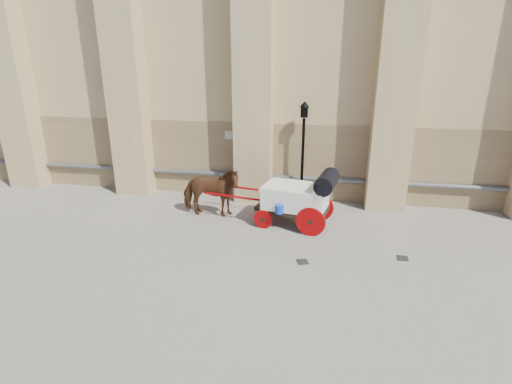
# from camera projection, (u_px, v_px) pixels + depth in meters

# --- Properties ---
(ground) EXTENTS (90.00, 90.00, 0.00)m
(ground) POSITION_uv_depth(u_px,v_px,m) (264.00, 241.00, 12.46)
(ground) COLOR gray
(ground) RESTS_ON ground
(horse) EXTENTS (2.17, 1.05, 1.81)m
(horse) POSITION_uv_depth(u_px,v_px,m) (211.00, 192.00, 14.07)
(horse) COLOR brown
(horse) RESTS_ON ground
(carriage) EXTENTS (4.62, 1.99, 1.96)m
(carriage) POSITION_uv_depth(u_px,v_px,m) (300.00, 196.00, 13.25)
(carriage) COLOR black
(carriage) RESTS_ON ground
(street_lamp) EXTENTS (0.37, 0.37, 3.93)m
(street_lamp) POSITION_uv_depth(u_px,v_px,m) (303.00, 151.00, 14.87)
(street_lamp) COLOR black
(street_lamp) RESTS_ON ground
(drain_grate_near) EXTENTS (0.40, 0.40, 0.01)m
(drain_grate_near) POSITION_uv_depth(u_px,v_px,m) (302.00, 262.00, 11.21)
(drain_grate_near) COLOR black
(drain_grate_near) RESTS_ON ground
(drain_grate_far) EXTENTS (0.33, 0.33, 0.01)m
(drain_grate_far) POSITION_uv_depth(u_px,v_px,m) (402.00, 258.00, 11.41)
(drain_grate_far) COLOR black
(drain_grate_far) RESTS_ON ground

